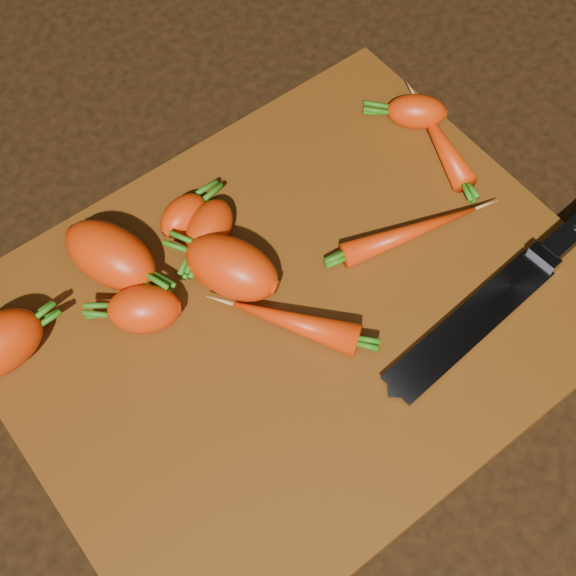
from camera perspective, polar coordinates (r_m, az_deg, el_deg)
ground at (r=0.71m, az=0.49°, el=-1.96°), size 2.00×2.00×0.01m
cutting_board at (r=0.70m, az=0.50°, el=-1.54°), size 0.50×0.40×0.01m
carrot_1 at (r=0.68m, az=-10.20°, el=-1.50°), size 0.07×0.07×0.04m
carrot_2 at (r=0.70m, az=-12.52°, el=2.30°), size 0.08×0.10×0.05m
carrot_3 at (r=0.68m, az=-4.03°, el=1.45°), size 0.08×0.10×0.05m
carrot_4 at (r=0.71m, az=-5.62°, el=4.25°), size 0.07×0.06×0.04m
carrot_5 at (r=0.73m, az=-7.44°, el=5.12°), size 0.06×0.04×0.03m
carrot_6 at (r=0.81m, az=9.12°, el=12.28°), size 0.07×0.06×0.03m
carrot_7 at (r=0.80m, az=10.73°, el=10.34°), size 0.06×0.12×0.02m
carrot_8 at (r=0.73m, az=8.71°, el=3.95°), size 0.13×0.06×0.02m
carrot_9 at (r=0.67m, az=0.50°, el=-2.46°), size 0.08×0.11×0.03m
knife at (r=0.70m, az=13.81°, el=-1.61°), size 0.30×0.05×0.02m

